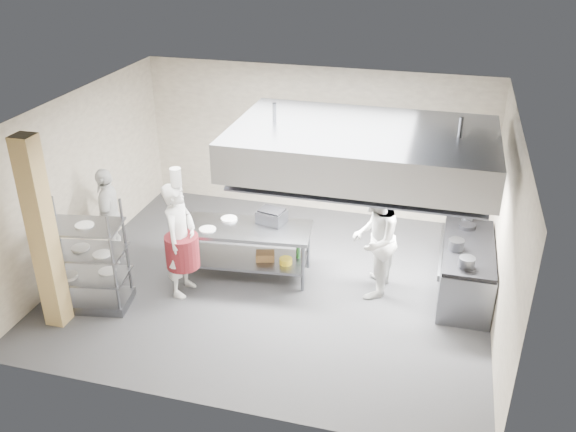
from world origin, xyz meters
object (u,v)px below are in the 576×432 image
(pass_rack, at_px, (87,257))
(chef_line, at_px, (374,239))
(chef_head, at_px, (180,240))
(chef_plating, at_px, (110,216))
(cooking_range, at_px, (466,271))
(stockpot, at_px, (456,244))
(griddle, at_px, (272,217))
(island, at_px, (248,251))

(pass_rack, height_order, chef_line, chef_line)
(pass_rack, relative_size, chef_line, 0.89)
(chef_head, xyz_separation_m, chef_plating, (-1.62, 0.62, -0.08))
(cooking_range, distance_m, stockpot, 0.63)
(griddle, bearing_deg, pass_rack, -131.07)
(pass_rack, xyz_separation_m, chef_line, (4.22, 1.51, 0.11))
(pass_rack, distance_m, stockpot, 5.74)
(island, height_order, griddle, griddle)
(cooking_range, bearing_deg, griddle, -178.59)
(pass_rack, bearing_deg, chef_line, 9.35)
(pass_rack, relative_size, griddle, 3.88)
(chef_line, bearing_deg, pass_rack, -66.66)
(chef_line, bearing_deg, island, -86.27)
(chef_line, xyz_separation_m, chef_plating, (-4.60, -0.16, -0.10))
(island, height_order, chef_head, chef_head)
(chef_line, distance_m, chef_plating, 4.60)
(island, distance_m, chef_head, 1.26)
(cooking_range, distance_m, griddle, 3.31)
(cooking_range, relative_size, chef_line, 1.01)
(chef_plating, distance_m, stockpot, 5.87)
(chef_head, distance_m, griddle, 1.61)
(island, height_order, pass_rack, pass_rack)
(chef_line, bearing_deg, stockpot, 101.16)
(island, bearing_deg, griddle, 31.96)
(stockpot, bearing_deg, griddle, 177.89)
(cooking_range, height_order, stockpot, stockpot)
(island, relative_size, cooking_range, 1.08)
(pass_rack, relative_size, stockpot, 7.14)
(island, relative_size, pass_rack, 1.23)
(chef_head, bearing_deg, chef_line, -72.81)
(pass_rack, xyz_separation_m, chef_plating, (-0.38, 1.35, 0.01))
(cooking_range, bearing_deg, island, -174.31)
(pass_rack, distance_m, chef_head, 1.45)
(griddle, height_order, stockpot, griddle)
(island, height_order, stockpot, stockpot)
(cooking_range, bearing_deg, pass_rack, -161.88)
(island, height_order, cooking_range, island)
(chef_line, height_order, stockpot, chef_line)
(cooking_range, height_order, griddle, griddle)
(chef_plating, distance_m, griddle, 2.86)
(chef_line, relative_size, stockpot, 8.07)
(chef_head, bearing_deg, chef_plating, 71.57)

